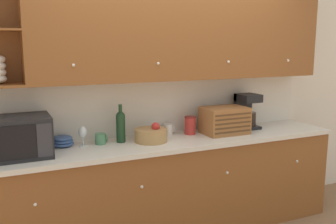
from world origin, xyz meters
name	(u,v)px	position (x,y,z in m)	size (l,w,h in m)	color
ground_plane	(160,219)	(0.00, 0.00, 0.00)	(24.00, 24.00, 0.00)	#896647
wall_back	(158,94)	(0.00, 0.03, 1.30)	(5.71, 0.06, 2.60)	silver
counter_unit	(172,187)	(0.00, -0.29, 0.46)	(3.33, 0.62, 0.92)	brown
backsplash_panel	(160,106)	(0.00, -0.01, 1.19)	(3.31, 0.01, 0.54)	silver
upper_cabinets	(182,31)	(0.16, -0.16, 1.90)	(3.31, 0.34, 0.90)	brown
microwave	(18,137)	(-1.31, -0.29, 1.08)	(0.49, 0.39, 0.32)	black
bowl_stack_on_counter	(62,141)	(-0.96, -0.12, 0.97)	(0.19, 0.19, 0.09)	#3D5B93
wine_glass	(83,133)	(-0.79, -0.19, 1.04)	(0.07, 0.07, 0.18)	silver
mug	(101,139)	(-0.64, -0.18, 0.97)	(0.10, 0.09, 0.09)	#4C845B
wine_bottle	(121,125)	(-0.46, -0.19, 1.07)	(0.08, 0.08, 0.34)	#19381E
fruit_basket	(151,135)	(-0.20, -0.28, 0.98)	(0.29, 0.29, 0.18)	#A87F4C
mug_blue_second	(168,129)	(0.05, -0.10, 0.97)	(0.10, 0.09, 0.10)	silver
storage_canister	(190,125)	(0.25, -0.18, 1.01)	(0.11, 0.11, 0.17)	#B22D28
bread_box	(225,120)	(0.57, -0.29, 1.05)	(0.43, 0.30, 0.26)	#996033
coffee_maker	(246,111)	(0.92, -0.17, 1.10)	(0.20, 0.23, 0.36)	black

